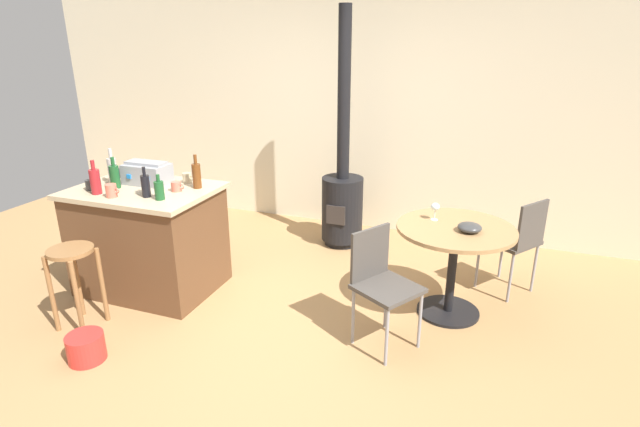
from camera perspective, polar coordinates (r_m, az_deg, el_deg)
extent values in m
plane|color=#A37A4C|center=(4.08, -5.99, -12.20)|extent=(8.80, 8.80, 0.00)
cube|color=beige|center=(5.74, 4.09, 11.69)|extent=(8.00, 0.10, 2.70)
cube|color=brown|center=(4.62, -19.08, -3.03)|extent=(1.14, 0.81, 0.89)
cube|color=tan|center=(4.47, -19.74, 2.50)|extent=(1.20, 0.87, 0.04)
cylinder|color=olive|center=(4.27, -23.82, -7.57)|extent=(0.04, 0.04, 0.63)
cylinder|color=olive|center=(4.43, -26.20, -6.90)|extent=(0.04, 0.04, 0.63)
cylinder|color=olive|center=(4.29, -28.57, -8.21)|extent=(0.04, 0.04, 0.63)
cylinder|color=olive|center=(4.11, -26.20, -8.97)|extent=(0.04, 0.04, 0.63)
cylinder|color=olive|center=(4.14, -26.88, -3.84)|extent=(0.33, 0.33, 0.03)
cylinder|color=black|center=(4.29, 14.52, -10.83)|extent=(0.50, 0.50, 0.02)
cylinder|color=black|center=(4.13, 14.94, -6.61)|extent=(0.07, 0.07, 0.73)
cylinder|color=#A37A4C|center=(3.98, 15.42, -1.71)|extent=(0.92, 0.92, 0.03)
cube|color=#47423D|center=(4.62, 21.00, -2.93)|extent=(0.56, 0.56, 0.03)
cube|color=#47423D|center=(4.46, 23.28, -1.29)|extent=(0.23, 0.31, 0.40)
cylinder|color=gray|center=(4.50, 21.11, -6.95)|extent=(0.02, 0.02, 0.46)
cylinder|color=gray|center=(4.77, 23.50, -5.78)|extent=(0.02, 0.02, 0.46)
cylinder|color=gray|center=(4.93, 20.22, -4.48)|extent=(0.02, 0.02, 0.46)
cylinder|color=gray|center=(4.67, 17.74, -5.52)|extent=(0.02, 0.02, 0.46)
cube|color=#47423D|center=(3.57, 7.83, -8.57)|extent=(0.55, 0.55, 0.03)
cube|color=#47423D|center=(3.60, 5.81, -4.68)|extent=(0.21, 0.32, 0.40)
cylinder|color=gray|center=(3.90, 7.62, -10.03)|extent=(0.02, 0.02, 0.45)
cylinder|color=gray|center=(3.69, 3.84, -11.73)|extent=(0.02, 0.02, 0.45)
cylinder|color=gray|center=(3.49, 7.70, -13.94)|extent=(0.02, 0.02, 0.45)
cylinder|color=gray|center=(3.70, 11.46, -11.97)|extent=(0.02, 0.02, 0.45)
cylinder|color=black|center=(5.46, 2.52, -3.14)|extent=(0.37, 0.37, 0.06)
cylinder|color=black|center=(5.32, 2.58, 0.57)|extent=(0.44, 0.44, 0.69)
cube|color=#2D2826|center=(5.12, 1.83, -0.19)|extent=(0.20, 0.02, 0.20)
cylinder|color=black|center=(5.06, 2.79, 13.45)|extent=(0.13, 0.13, 1.70)
cube|color=gray|center=(4.58, -19.29, 4.34)|extent=(0.38, 0.24, 0.17)
cube|color=gray|center=(4.56, -19.43, 5.54)|extent=(0.36, 0.14, 0.02)
cube|color=blue|center=(4.55, -21.20, 4.01)|extent=(0.04, 0.01, 0.04)
cube|color=blue|center=(4.43, -19.34, 3.83)|extent=(0.04, 0.01, 0.04)
cylinder|color=black|center=(4.19, -19.47, 2.99)|extent=(0.07, 0.07, 0.18)
cylinder|color=black|center=(4.16, -19.66, 4.62)|extent=(0.03, 0.03, 0.07)
cylinder|color=maroon|center=(4.42, -24.49, 3.34)|extent=(0.08, 0.08, 0.20)
cylinder|color=maroon|center=(4.39, -24.75, 5.10)|extent=(0.03, 0.03, 0.08)
cylinder|color=#603314|center=(4.31, -14.05, 4.21)|extent=(0.07, 0.07, 0.21)
cylinder|color=#603314|center=(4.28, -14.21, 6.08)|extent=(0.03, 0.03, 0.08)
cylinder|color=#194C23|center=(4.54, -22.60, 3.93)|extent=(0.08, 0.08, 0.19)
cylinder|color=#194C23|center=(4.51, -22.82, 5.56)|extent=(0.03, 0.03, 0.07)
cylinder|color=black|center=(4.27, -19.45, 3.00)|extent=(0.06, 0.06, 0.13)
cylinder|color=black|center=(4.25, -19.59, 4.20)|extent=(0.02, 0.02, 0.05)
cylinder|color=#B7B2AD|center=(4.67, -22.80, 4.53)|extent=(0.08, 0.08, 0.23)
cylinder|color=#B7B2AD|center=(4.64, -23.05, 6.40)|extent=(0.03, 0.03, 0.09)
cylinder|color=#194C23|center=(4.09, -18.05, 2.53)|extent=(0.07, 0.07, 0.15)
cylinder|color=#194C23|center=(4.06, -18.20, 3.90)|extent=(0.03, 0.03, 0.06)
cylinder|color=#DB6651|center=(4.29, -16.26, 3.02)|extent=(0.08, 0.08, 0.08)
torus|color=#DB6651|center=(4.25, -15.67, 3.01)|extent=(0.05, 0.01, 0.05)
cylinder|color=#383838|center=(4.89, -21.77, 4.41)|extent=(0.08, 0.08, 0.08)
torus|color=#383838|center=(4.85, -21.31, 4.42)|extent=(0.05, 0.01, 0.05)
cylinder|color=#DB6651|center=(4.29, -22.95, 2.44)|extent=(0.09, 0.09, 0.11)
torus|color=#DB6651|center=(4.26, -22.41, 2.44)|extent=(0.05, 0.01, 0.05)
cylinder|color=#383838|center=(4.57, -24.95, 3.02)|extent=(0.08, 0.08, 0.09)
torus|color=#383838|center=(4.54, -24.49, 3.02)|extent=(0.05, 0.01, 0.05)
cylinder|color=tan|center=(4.51, -15.09, 3.99)|extent=(0.08, 0.08, 0.09)
torus|color=tan|center=(4.48, -14.56, 3.99)|extent=(0.05, 0.01, 0.05)
cylinder|color=silver|center=(4.08, 13.04, -0.69)|extent=(0.06, 0.06, 0.00)
cylinder|color=silver|center=(4.07, 13.09, -0.14)|extent=(0.01, 0.01, 0.08)
ellipsoid|color=silver|center=(4.05, 13.16, 0.77)|extent=(0.07, 0.07, 0.06)
ellipsoid|color=#383838|center=(3.89, 16.89, -1.54)|extent=(0.18, 0.18, 0.07)
cylinder|color=red|center=(3.94, -25.39, -13.80)|extent=(0.26, 0.26, 0.20)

